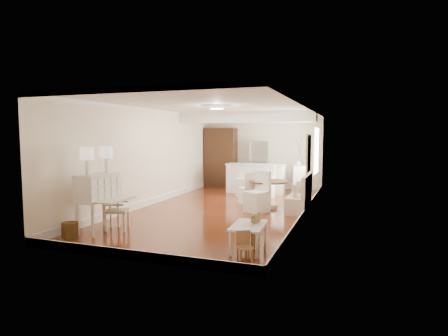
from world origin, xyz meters
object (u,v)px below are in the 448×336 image
Objects in this scene: bar_stool_left at (243,182)px; bar_stool_right at (267,181)px; secretary_bureau at (98,203)px; breakfast_counter at (256,178)px; sideboard at (299,180)px; kids_chair_b at (249,229)px; kids_chair_c at (245,247)px; slip_chair_far at (249,188)px; kids_table at (249,237)px; kids_chair_a at (250,229)px; pantry_cabinet at (221,158)px; gustavian_armchair at (117,210)px; dining_table at (269,194)px; wicker_basket at (70,230)px; slip_chair_near at (257,192)px; fridge at (268,165)px.

bar_stool_left is 0.90× the size of bar_stool_right.
secretary_bureau is 6.47m from breakfast_counter.
breakfast_counter is 1.99× the size of sideboard.
kids_chair_b is 0.92m from kids_chair_c.
sideboard is (-0.19, 7.33, 0.24)m from kids_chair_c.
kids_table is at bearing 62.83° from slip_chair_far.
secretary_bureau reaches higher than bar_stool_right.
kids_chair_c is at bearing 62.16° from slip_chair_far.
slip_chair_far reaches higher than kids_chair_a.
pantry_cabinet is at bearing 147.57° from breakfast_counter.
gustavian_armchair is (0.29, 0.24, -0.19)m from secretary_bureau.
dining_table is 4.53m from pantry_cabinet.
breakfast_counter is 2.11m from pantry_cabinet.
breakfast_counter is 1.97× the size of bar_stool_right.
breakfast_counter reaches higher than kids_chair_c.
wicker_basket is 4.69m from slip_chair_near.
kids_chair_a reaches higher than kids_chair_b.
slip_chair_near reaches higher than dining_table.
wicker_basket is at bearing -67.87° from kids_chair_b.
pantry_cabinet is (-2.73, 3.54, 0.77)m from dining_table.
kids_chair_b is 0.62× the size of slip_chair_far.
fridge is (1.71, 7.02, 0.47)m from gustavian_armchair.
slip_chair_near is (-0.16, -0.69, 0.16)m from dining_table.
kids_chair_b is 0.30× the size of breakfast_counter.
kids_table is at bearing 11.73° from kids_chair_a.
bar_stool_right is (0.58, -0.68, 0.01)m from breakfast_counter.
bar_stool_right reaches higher than kids_chair_c.
wicker_basket is 6.31m from bar_stool_left.
wicker_basket is 8.23m from fridge.
sideboard is at bearing -169.33° from kids_chair_b.
bar_stool_left is at bearing -34.03° from gustavian_armchair.
kids_table is 0.45× the size of breakfast_counter.
gustavian_armchair is 5.69m from bar_stool_right.
bar_stool_left is at bearing 127.34° from dining_table.
kids_table is 3.98m from dining_table.
kids_chair_a is at bearing -75.28° from bar_stool_right.
kids_table is 3.34m from slip_chair_near.
slip_chair_far is (-0.68, 0.34, 0.11)m from dining_table.
kids_chair_c is 5.09m from slip_chair_far.
sideboard is at bearing -157.96° from slip_chair_far.
kids_chair_c is at bearing -101.83° from sideboard.
bar_stool_left is at bearing -103.40° from fridge.
slip_chair_near reaches higher than kids_chair_b.
bar_stool_left is (1.76, 6.05, 0.31)m from wicker_basket.
gustavian_armchair is 3.36m from kids_chair_c.
kids_table is 0.29m from kids_chair_b.
slip_chair_near reaches higher than kids_chair_a.
sideboard is (-0.08, 6.70, 0.26)m from kids_table.
gustavian_armchair reaches higher than kids_chair_c.
kids_table is 0.98× the size of bar_stool_left.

